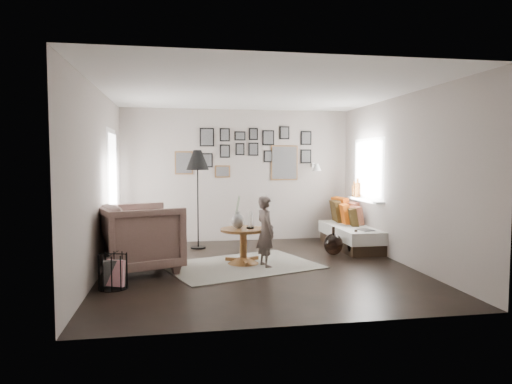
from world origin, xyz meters
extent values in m
plane|color=black|center=(0.00, 0.00, 0.00)|extent=(4.80, 4.80, 0.00)
plane|color=gray|center=(0.00, 2.40, 1.30)|extent=(4.50, 0.00, 4.50)
plane|color=gray|center=(0.00, -2.40, 1.30)|extent=(4.50, 0.00, 4.50)
plane|color=gray|center=(-2.25, 0.00, 1.30)|extent=(0.00, 4.80, 4.80)
plane|color=gray|center=(2.25, 0.00, 1.30)|extent=(0.00, 4.80, 4.80)
plane|color=white|center=(0.00, 0.00, 2.60)|extent=(4.80, 4.80, 0.00)
plane|color=white|center=(-2.23, 1.20, 1.05)|extent=(0.00, 2.14, 2.14)
plane|color=white|center=(-2.23, 1.20, 1.05)|extent=(0.00, 1.88, 1.88)
plane|color=white|center=(-2.23, 1.20, 1.05)|extent=(0.00, 1.93, 1.93)
plane|color=white|center=(2.23, 1.20, 1.45)|extent=(0.00, 1.30, 1.30)
plane|color=white|center=(2.23, 1.20, 1.45)|extent=(0.00, 1.14, 1.14)
cube|color=white|center=(2.17, 1.20, 0.88)|extent=(0.15, 1.32, 0.04)
cylinder|color=#8C4C14|center=(2.17, 1.55, 1.04)|extent=(0.10, 0.10, 0.28)
cylinder|color=#8C4C14|center=(2.17, 1.72, 1.01)|extent=(0.08, 0.08, 0.22)
cube|color=brown|center=(-1.05, 2.38, 1.55)|extent=(0.35, 0.03, 0.45)
cube|color=black|center=(-1.05, 2.37, 1.55)|extent=(0.30, 0.01, 0.40)
cube|color=black|center=(-0.60, 2.38, 2.05)|extent=(0.28, 0.03, 0.36)
cube|color=black|center=(-0.60, 2.37, 2.05)|extent=(0.23, 0.01, 0.31)
cube|color=black|center=(-0.60, 2.38, 1.60)|extent=(0.22, 0.03, 0.28)
cube|color=black|center=(-0.60, 2.37, 1.60)|extent=(0.17, 0.01, 0.23)
cube|color=black|center=(-0.25, 2.38, 2.10)|extent=(0.20, 0.03, 0.26)
cube|color=black|center=(-0.25, 2.37, 2.10)|extent=(0.15, 0.01, 0.21)
cube|color=black|center=(-0.25, 2.38, 1.78)|extent=(0.20, 0.03, 0.26)
cube|color=black|center=(-0.25, 2.37, 1.78)|extent=(0.15, 0.01, 0.21)
cube|color=black|center=(0.05, 2.38, 2.08)|extent=(0.22, 0.03, 0.18)
cube|color=black|center=(0.05, 2.37, 2.08)|extent=(0.17, 0.01, 0.13)
cube|color=black|center=(0.05, 2.38, 1.82)|extent=(0.18, 0.03, 0.24)
cube|color=black|center=(0.05, 2.37, 1.82)|extent=(0.13, 0.01, 0.19)
cube|color=black|center=(0.32, 2.38, 2.12)|extent=(0.18, 0.03, 0.24)
cube|color=black|center=(0.32, 2.37, 2.12)|extent=(0.13, 0.01, 0.19)
cube|color=black|center=(0.32, 2.38, 1.82)|extent=(0.20, 0.03, 0.26)
cube|color=black|center=(0.32, 2.37, 1.82)|extent=(0.15, 0.01, 0.21)
cube|color=black|center=(0.62, 2.38, 2.05)|extent=(0.24, 0.03, 0.30)
cube|color=black|center=(0.62, 2.37, 2.05)|extent=(0.19, 0.01, 0.25)
cube|color=black|center=(0.62, 2.38, 1.68)|extent=(0.18, 0.03, 0.24)
cube|color=black|center=(0.62, 2.37, 1.68)|extent=(0.13, 0.01, 0.19)
cube|color=brown|center=(0.95, 2.38, 1.55)|extent=(0.55, 0.03, 0.70)
cube|color=black|center=(0.95, 2.37, 1.55)|extent=(0.50, 0.01, 0.65)
cube|color=black|center=(0.95, 2.38, 2.15)|extent=(0.20, 0.03, 0.26)
cube|color=black|center=(0.95, 2.37, 2.15)|extent=(0.15, 0.01, 0.21)
cube|color=black|center=(1.40, 2.38, 2.05)|extent=(0.22, 0.03, 0.28)
cube|color=black|center=(1.40, 2.37, 2.05)|extent=(0.17, 0.01, 0.23)
cube|color=black|center=(1.40, 2.38, 1.68)|extent=(0.22, 0.03, 0.28)
cube|color=black|center=(1.40, 2.37, 1.68)|extent=(0.17, 0.01, 0.23)
cube|color=brown|center=(-0.30, 2.38, 1.38)|extent=(0.30, 0.03, 0.24)
cube|color=black|center=(-0.30, 2.37, 1.38)|extent=(0.25, 0.01, 0.19)
cube|color=white|center=(1.55, 2.37, 1.50)|extent=(0.06, 0.04, 0.10)
cylinder|color=white|center=(1.55, 2.25, 1.52)|extent=(0.02, 0.24, 0.02)
cone|color=white|center=(1.55, 2.12, 1.46)|extent=(0.18, 0.18, 0.14)
cube|color=beige|center=(-0.23, 0.17, 0.01)|extent=(2.56, 2.15, 0.01)
cone|color=brown|center=(-0.18, 0.30, 0.05)|extent=(0.52, 0.52, 0.10)
cylinder|color=brown|center=(-0.18, 0.30, 0.28)|extent=(0.11, 0.11, 0.40)
cylinder|color=brown|center=(-0.18, 0.30, 0.53)|extent=(0.71, 0.71, 0.04)
ellipsoid|color=black|center=(-0.26, 0.32, 0.67)|extent=(0.20, 0.20, 0.22)
cylinder|color=black|center=(-0.26, 0.32, 0.80)|extent=(0.06, 0.06, 0.04)
cylinder|color=black|center=(-0.07, 0.30, 0.56)|extent=(0.12, 0.12, 0.02)
cube|color=black|center=(2.00, 1.27, 0.10)|extent=(0.73, 1.71, 0.20)
cube|color=beige|center=(2.00, 1.27, 0.29)|extent=(0.79, 1.77, 0.21)
cube|color=#C2470B|center=(2.02, 1.97, 0.62)|extent=(0.28, 0.53, 0.50)
cube|color=#31230F|center=(1.89, 1.88, 0.60)|extent=(0.24, 0.47, 0.45)
cube|color=maroon|center=(2.13, 1.74, 0.59)|extent=(0.32, 0.47, 0.43)
cube|color=#C2470B|center=(1.95, 1.61, 0.58)|extent=(0.22, 0.42, 0.41)
cube|color=maroon|center=(2.09, 1.45, 0.56)|extent=(0.26, 0.41, 0.37)
cube|color=#31230F|center=(2.00, 1.32, 0.55)|extent=(0.26, 0.39, 0.36)
cube|color=black|center=(2.00, 0.72, 0.41)|extent=(0.24, 0.30, 0.01)
imported|color=brown|center=(-1.71, 0.07, 0.49)|extent=(1.37, 1.35, 0.98)
cube|color=white|center=(-1.68, 0.12, 0.48)|extent=(0.56, 0.57, 0.20)
cylinder|color=black|center=(-0.82, 1.69, 0.01)|extent=(0.28, 0.28, 0.03)
cylinder|color=black|center=(-0.82, 1.69, 0.79)|extent=(0.02, 0.02, 1.59)
cone|color=black|center=(-0.82, 1.69, 1.61)|extent=(0.42, 0.42, 0.36)
cube|color=black|center=(-1.98, -0.76, 0.20)|extent=(0.25, 0.12, 0.33)
cube|color=white|center=(-1.95, -0.78, 0.20)|extent=(0.26, 0.18, 0.33)
ellipsoid|color=black|center=(1.41, 0.71, 0.18)|extent=(0.32, 0.32, 0.37)
cylinder|color=black|center=(1.41, 0.71, 0.42)|extent=(0.05, 0.05, 0.11)
ellipsoid|color=black|center=(1.76, 0.59, 0.16)|extent=(0.28, 0.28, 0.32)
cylinder|color=black|center=(1.76, 0.59, 0.38)|extent=(0.05, 0.05, 0.11)
imported|color=brown|center=(0.12, 0.06, 0.54)|extent=(0.35, 0.45, 1.07)
camera|label=1|loc=(-1.16, -6.58, 1.60)|focal=32.00mm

